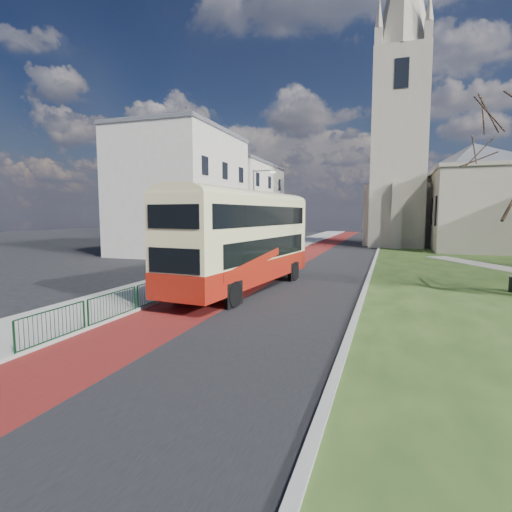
% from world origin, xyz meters
% --- Properties ---
extents(ground, '(160.00, 160.00, 0.00)m').
position_xyz_m(ground, '(0.00, 0.00, 0.00)').
color(ground, black).
rests_on(ground, ground).
extents(road_carriageway, '(9.00, 120.00, 0.01)m').
position_xyz_m(road_carriageway, '(1.50, 20.00, 0.01)').
color(road_carriageway, black).
rests_on(road_carriageway, ground).
extents(bus_lane, '(3.40, 120.00, 0.01)m').
position_xyz_m(bus_lane, '(-1.20, 20.00, 0.01)').
color(bus_lane, '#591414').
rests_on(bus_lane, ground).
extents(pavement_west, '(4.00, 120.00, 0.12)m').
position_xyz_m(pavement_west, '(-5.00, 20.00, 0.06)').
color(pavement_west, gray).
rests_on(pavement_west, ground).
extents(kerb_west, '(0.25, 120.00, 0.13)m').
position_xyz_m(kerb_west, '(-3.00, 20.00, 0.07)').
color(kerb_west, '#999993').
rests_on(kerb_west, ground).
extents(kerb_east, '(0.25, 80.00, 0.13)m').
position_xyz_m(kerb_east, '(6.10, 22.00, 0.07)').
color(kerb_east, '#999993').
rests_on(kerb_east, ground).
extents(pedestrian_railing, '(0.07, 24.00, 1.12)m').
position_xyz_m(pedestrian_railing, '(-2.95, 4.00, 0.55)').
color(pedestrian_railing, '#0C361A').
rests_on(pedestrian_railing, ground).
extents(gothic_church, '(16.38, 18.00, 40.00)m').
position_xyz_m(gothic_church, '(12.56, 38.00, 13.13)').
color(gothic_church, gray).
rests_on(gothic_church, ground).
extents(street_block_near, '(10.30, 14.30, 13.00)m').
position_xyz_m(street_block_near, '(-14.00, 22.00, 6.51)').
color(street_block_near, beige).
rests_on(street_block_near, ground).
extents(street_block_far, '(10.30, 16.30, 11.50)m').
position_xyz_m(street_block_far, '(-14.00, 38.00, 5.76)').
color(street_block_far, beige).
rests_on(street_block_far, ground).
extents(streetlamp, '(2.13, 0.18, 8.00)m').
position_xyz_m(streetlamp, '(-4.35, 18.00, 4.59)').
color(streetlamp, gray).
rests_on(streetlamp, pavement_west).
extents(bus, '(4.28, 12.82, 5.26)m').
position_xyz_m(bus, '(-0.21, 3.84, 3.00)').
color(bus, maroon).
rests_on(bus, ground).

